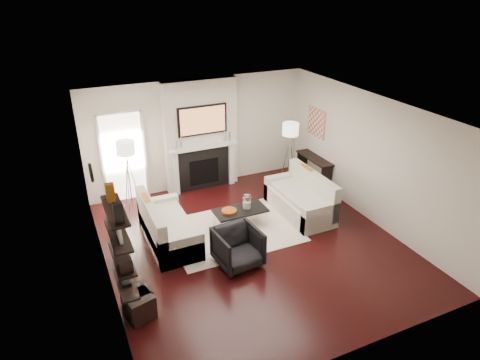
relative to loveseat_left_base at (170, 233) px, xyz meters
name	(u,v)px	position (x,y,z in m)	size (l,w,h in m)	color
room_envelope	(253,183)	(1.46, -0.76, 1.14)	(6.00, 6.00, 6.00)	black
chimney_breast	(201,135)	(1.46, 2.12, 1.14)	(1.80, 0.25, 2.70)	silver
fireplace_surround	(204,169)	(1.46, 1.98, 0.31)	(1.30, 0.02, 1.04)	black
firebox	(204,172)	(1.46, 1.98, 0.24)	(0.75, 0.02, 0.65)	black
mantel_pilaster_l	(176,173)	(0.74, 1.95, 0.34)	(0.12, 0.08, 1.10)	white
mantel_pilaster_r	(231,164)	(2.18, 1.95, 0.34)	(0.12, 0.08, 1.10)	white
mantel_shelf	(204,147)	(1.46, 1.93, 0.91)	(1.70, 0.18, 0.07)	white
tv_body	(202,120)	(1.46, 1.96, 1.57)	(1.20, 0.06, 0.70)	black
tv_screen	(203,120)	(1.46, 1.93, 1.57)	(1.10, 0.01, 0.62)	#BF723F
candlestick_l_tall	(181,143)	(0.91, 1.94, 1.09)	(0.04, 0.04, 0.30)	silver
candlestick_l_short	(176,145)	(0.78, 1.94, 1.06)	(0.04, 0.04, 0.24)	silver
candlestick_r_tall	(225,136)	(2.01, 1.94, 1.09)	(0.04, 0.04, 0.30)	silver
candlestick_r_short	(230,137)	(2.14, 1.94, 1.06)	(0.04, 0.04, 0.24)	silver
hallway_panel	(124,158)	(-0.39, 2.22, 0.84)	(0.90, 0.02, 2.10)	white
door_trim_l	(102,161)	(-0.87, 2.20, 0.84)	(0.06, 0.06, 2.16)	white
door_trim_r	(145,155)	(0.09, 2.20, 0.84)	(0.06, 0.06, 2.16)	white
door_trim_top	(118,112)	(-0.39, 2.20, 1.92)	(1.02, 0.06, 0.06)	white
rug	(232,231)	(1.29, -0.14, -0.20)	(2.60, 2.00, 0.01)	beige
loveseat_left_base	(170,233)	(0.00, 0.00, 0.00)	(0.85, 1.80, 0.42)	beige
loveseat_left_back	(152,223)	(-0.33, 0.00, 0.32)	(0.18, 1.80, 0.80)	beige
loveseat_left_arm_n	(182,251)	(0.00, -0.81, 0.09)	(0.85, 0.18, 0.60)	beige
loveseat_left_arm_s	(159,210)	(0.00, 0.81, 0.09)	(0.85, 0.18, 0.60)	beige
loveseat_left_cushion	(171,221)	(0.05, 0.00, 0.26)	(0.63, 1.44, 0.10)	beige
pillow_left_orange	(147,207)	(-0.33, 0.30, 0.52)	(0.10, 0.42, 0.42)	#AB6015
pillow_left_charcoal	(155,221)	(-0.33, -0.30, 0.51)	(0.10, 0.40, 0.40)	black
loveseat_right_base	(299,205)	(2.96, -0.07, 0.00)	(0.85, 1.80, 0.42)	beige
loveseat_right_back	(313,189)	(3.29, -0.07, 0.32)	(0.18, 1.80, 0.80)	beige
loveseat_right_arm_n	(320,218)	(2.96, -0.88, 0.09)	(0.85, 0.18, 0.60)	beige
loveseat_right_arm_s	(281,186)	(2.96, 0.74, 0.09)	(0.85, 0.18, 0.60)	beige
loveseat_right_cushion	(298,195)	(2.91, -0.07, 0.26)	(0.63, 1.44, 0.10)	beige
pillow_right_orange	(306,176)	(3.29, 0.23, 0.52)	(0.10, 0.42, 0.42)	#AB6015
pillow_right_charcoal	(321,187)	(3.29, -0.37, 0.51)	(0.10, 0.40, 0.40)	black
coffee_table	(240,210)	(1.51, -0.07, 0.19)	(1.10, 0.55, 0.04)	black
coffee_leg_nw	(222,230)	(1.01, -0.29, -0.02)	(0.02, 0.02, 0.38)	silver
coffee_leg_ne	(266,219)	(2.01, -0.29, -0.02)	(0.02, 0.02, 0.38)	silver
coffee_leg_sw	(214,219)	(1.01, 0.15, -0.02)	(0.02, 0.02, 0.38)	silver
coffee_leg_se	(257,210)	(2.01, 0.15, -0.02)	(0.02, 0.02, 0.38)	silver
hurricane_glass	(247,202)	(1.66, -0.07, 0.35)	(0.17, 0.17, 0.31)	white
hurricane_candle	(247,205)	(1.66, -0.07, 0.29)	(0.11, 0.11, 0.16)	white
copper_bowl	(229,211)	(1.26, -0.07, 0.24)	(0.32, 0.32, 0.05)	#C65921
armchair	(238,246)	(0.94, -1.22, 0.18)	(0.77, 0.72, 0.79)	black
lamp_left_post	(130,183)	(-0.39, 1.78, 0.39)	(0.02, 0.02, 1.20)	silver
lamp_left_shade	(125,148)	(-0.39, 1.78, 1.24)	(0.40, 0.40, 0.30)	white
lamp_left_leg_a	(135,182)	(-0.28, 1.78, 0.39)	(0.02, 0.02, 1.25)	silver
lamp_left_leg_b	(126,182)	(-0.44, 1.88, 0.39)	(0.02, 0.02, 1.25)	silver
lamp_left_leg_c	(128,185)	(-0.44, 1.69, 0.39)	(0.02, 0.02, 1.25)	silver
lamp_right_post	(289,161)	(3.51, 1.38, 0.39)	(0.02, 0.02, 1.20)	silver
lamp_right_shade	(291,129)	(3.51, 1.38, 1.24)	(0.40, 0.40, 0.30)	white
lamp_right_leg_a	(293,161)	(3.62, 1.38, 0.39)	(0.02, 0.02, 1.25)	silver
lamp_right_leg_b	(285,160)	(3.46, 1.47, 0.39)	(0.02, 0.02, 1.25)	silver
lamp_right_leg_c	(289,163)	(3.46, 1.28, 0.39)	(0.02, 0.02, 1.25)	silver
console_top	(315,158)	(4.03, 1.02, 0.52)	(0.35, 1.20, 0.04)	black
console_leg_n	(326,181)	(4.03, 0.47, 0.14)	(0.30, 0.04, 0.71)	black
console_leg_s	(302,164)	(4.03, 1.57, 0.14)	(0.30, 0.04, 0.71)	black
wall_art	(316,123)	(4.19, 1.29, 1.34)	(0.03, 0.70, 0.70)	tan
shelf_bottom	(125,280)	(-1.16, -1.76, 0.49)	(0.25, 1.00, 0.04)	black
shelf_lower	(122,258)	(-1.16, -1.76, 0.89)	(0.25, 1.00, 0.04)	black
shelf_upper	(118,235)	(-1.16, -1.76, 1.29)	(0.25, 1.00, 0.04)	black
shelf_top	(115,210)	(-1.16, -1.76, 1.69)	(0.25, 1.00, 0.04)	black
decor_magfile_a	(118,213)	(-1.16, -2.12, 1.85)	(0.12, 0.10, 0.28)	black
decor_magfile_b	(110,193)	(-1.16, -1.51, 1.85)	(0.12, 0.10, 0.28)	#AB6015
decor_frame_a	(119,232)	(-1.16, -1.90, 1.42)	(0.04, 0.30, 0.22)	white
decor_frame_b	(115,222)	(-1.16, -1.56, 1.40)	(0.04, 0.22, 0.18)	black
decor_wine_rack	(125,263)	(-1.16, -2.05, 1.01)	(0.18, 0.25, 0.20)	black
decor_box_small	(119,249)	(-1.16, -1.62, 0.97)	(0.15, 0.12, 0.12)	black
decor_books	(126,282)	(-1.16, -1.85, 0.53)	(0.14, 0.20, 0.05)	black
decor_box_tall	(120,262)	(-1.16, -1.41, 0.60)	(0.10, 0.10, 0.18)	white
clock_rim	(91,173)	(-1.27, 0.14, 1.49)	(0.34, 0.34, 0.04)	black
clock_face	(93,172)	(-1.24, 0.14, 1.49)	(0.29, 0.29, 0.01)	white
ottoman_near	(137,300)	(-1.01, -1.67, -0.01)	(0.40, 0.40, 0.40)	black
ottoman_far	(139,306)	(-1.01, -1.83, -0.01)	(0.40, 0.40, 0.40)	black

